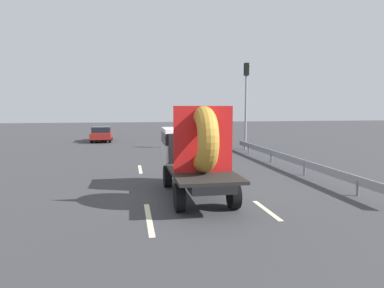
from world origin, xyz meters
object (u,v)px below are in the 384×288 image
Objects in this scene: flatbed_truck at (194,150)px; oncoming_car at (102,133)px; traffic_light at (246,94)px; distant_sedan at (210,139)px.

flatbed_truck is 20.91m from oncoming_car.
distant_sedan is at bearing 169.62° from traffic_light.
flatbed_truck is at bearing -116.55° from traffic_light.
distant_sedan is 1.06× the size of oncoming_car.
flatbed_truck is 1.21× the size of distant_sedan.
traffic_light reaches higher than flatbed_truck.
flatbed_truck reaches higher than oncoming_car.
traffic_light is 1.52× the size of oncoming_car.
traffic_light is at bearing -36.19° from oncoming_car.
traffic_light is 13.97m from oncoming_car.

